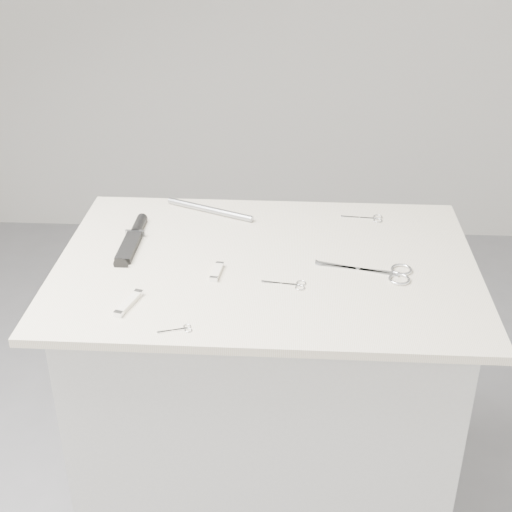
# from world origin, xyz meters

# --- Properties ---
(plinth) EXTENTS (0.90, 0.60, 0.90)m
(plinth) POSITION_xyz_m (0.00, 0.00, 0.45)
(plinth) COLOR silver
(plinth) RESTS_ON ground
(display_board) EXTENTS (1.00, 0.70, 0.02)m
(display_board) POSITION_xyz_m (0.00, 0.00, 0.91)
(display_board) COLOR beige
(display_board) RESTS_ON plinth
(large_shears) EXTENTS (0.22, 0.11, 0.01)m
(large_shears) POSITION_xyz_m (0.28, -0.04, 0.92)
(large_shears) COLOR silver
(large_shears) RESTS_ON display_board
(embroidery_scissors_a) EXTENTS (0.10, 0.04, 0.00)m
(embroidery_scissors_a) POSITION_xyz_m (0.06, -0.11, 0.92)
(embroidery_scissors_a) COLOR silver
(embroidery_scissors_a) RESTS_ON display_board
(embroidery_scissors_b) EXTENTS (0.11, 0.05, 0.00)m
(embroidery_scissors_b) POSITION_xyz_m (0.26, 0.25, 0.92)
(embroidery_scissors_b) COLOR silver
(embroidery_scissors_b) RESTS_ON display_board
(tiny_scissors) EXTENTS (0.07, 0.04, 0.00)m
(tiny_scissors) POSITION_xyz_m (-0.16, -0.30, 0.92)
(tiny_scissors) COLOR silver
(tiny_scissors) RESTS_ON display_board
(sheathed_knife) EXTENTS (0.05, 0.24, 0.03)m
(sheathed_knife) POSITION_xyz_m (-0.34, 0.09, 0.93)
(sheathed_knife) COLOR black
(sheathed_knife) RESTS_ON display_board
(pocket_knife_a) EXTENTS (0.05, 0.10, 0.01)m
(pocket_knife_a) POSITION_xyz_m (-0.29, -0.21, 0.93)
(pocket_knife_a) COLOR white
(pocket_knife_a) RESTS_ON display_board
(pocket_knife_b) EXTENTS (0.03, 0.08, 0.01)m
(pocket_knife_b) POSITION_xyz_m (-0.11, -0.06, 0.92)
(pocket_knife_b) COLOR white
(pocket_knife_b) RESTS_ON display_board
(metal_rail) EXTENTS (0.25, 0.12, 0.02)m
(metal_rail) POSITION_xyz_m (-0.17, 0.26, 0.93)
(metal_rail) COLOR #96999E
(metal_rail) RESTS_ON display_board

